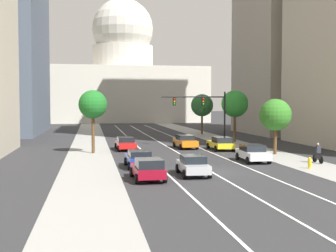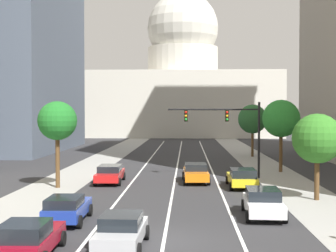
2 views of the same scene
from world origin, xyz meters
name	(u,v)px [view 2 (image 2 of 2)]	position (x,y,z in m)	size (l,w,h in m)	color
ground_plane	(179,156)	(0.00, 40.00, 0.00)	(400.00, 400.00, 0.00)	#2B2B2D
sidewalk_left	(103,159)	(-9.00, 35.00, 0.01)	(4.38, 130.00, 0.01)	gray
sidewalk_right	(255,160)	(9.00, 35.00, 0.01)	(4.38, 130.00, 0.01)	gray
lane_stripe_left	(142,170)	(-3.41, 25.00, 0.01)	(0.16, 90.00, 0.01)	white
lane_stripe_center	(177,170)	(0.00, 25.00, 0.01)	(0.16, 90.00, 0.01)	white
lane_stripe_right	(212,170)	(3.41, 25.00, 0.01)	(0.16, 90.00, 0.01)	white
capitol_building	(183,85)	(0.00, 90.95, 12.07)	(43.77, 23.19, 34.84)	beige
car_yellow	(242,178)	(5.11, 14.54, 0.76)	(2.12, 4.64, 1.47)	yellow
car_white	(263,202)	(5.11, 4.91, 0.78)	(2.24, 4.51, 1.49)	silver
car_crimson	(29,238)	(-5.10, -2.76, 0.77)	(2.12, 4.29, 1.50)	maroon
car_blue	(67,208)	(-5.10, 3.06, 0.75)	(2.05, 4.10, 1.41)	#1E389E
car_orange	(196,172)	(1.70, 17.18, 0.79)	(2.20, 4.77, 1.50)	orange
car_red	(110,174)	(-5.11, 16.52, 0.75)	(2.19, 4.84, 1.41)	red
car_silver	(121,231)	(-1.70, -1.34, 0.74)	(2.06, 4.20, 1.43)	#B2B5BA
traffic_signal_mast	(230,124)	(4.63, 19.69, 4.59)	(7.85, 0.39, 6.49)	black
street_tree_near_left	(57,121)	(-8.61, 14.00, 4.95)	(2.90, 2.90, 6.45)	#51381E
street_tree_mid_right	(317,139)	(9.32, 9.84, 3.93)	(3.19, 3.19, 5.55)	#51381E
street_tree_far_right	(281,119)	(9.81, 23.99, 5.00)	(3.52, 3.52, 6.79)	#51381E
street_tree_near_right	(253,119)	(9.26, 39.22, 4.73)	(3.66, 3.66, 6.58)	#51381E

